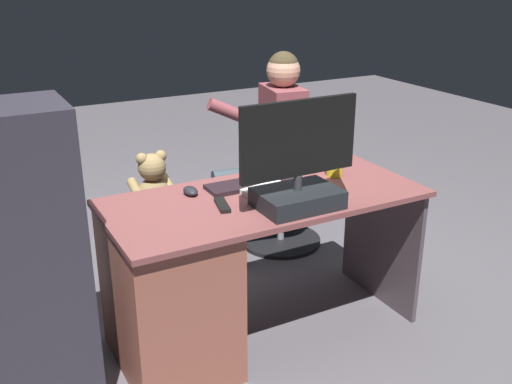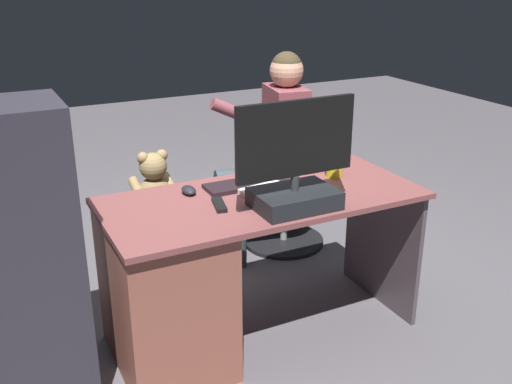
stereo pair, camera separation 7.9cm
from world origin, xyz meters
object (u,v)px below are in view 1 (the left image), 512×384
office_chair_teddy (157,242)px  computer_mouse (190,191)px  monitor (298,174)px  person (271,138)px  keyboard (251,184)px  tv_remote (222,205)px  teddy_bear (152,184)px  visitor_chair (281,207)px  desk (190,280)px  cup (335,165)px

office_chair_teddy → computer_mouse: bearing=91.4°
monitor → person: bearing=-113.6°
computer_mouse → person: bearing=-140.7°
keyboard → tv_remote: (0.23, 0.17, -0.00)m
computer_mouse → tv_remote: (-0.06, 0.20, -0.01)m
office_chair_teddy → teddy_bear: bearing=-90.0°
computer_mouse → person: size_ratio=0.08×
visitor_chair → monitor: bearing=62.6°
tv_remote → office_chair_teddy: 0.84m
desk → cup: cup is taller
tv_remote → teddy_bear: (0.08, -0.71, -0.12)m
computer_mouse → tv_remote: bearing=107.8°
computer_mouse → monitor: bearing=135.0°
computer_mouse → cup: 0.73m
keyboard → tv_remote: bearing=37.2°
desk → computer_mouse: computer_mouse is taller
tv_remote → person: 1.10m
tv_remote → teddy_bear: size_ratio=0.46×
cup → monitor: bearing=34.0°
teddy_bear → desk: bearing=83.7°
person → office_chair_teddy: bearing=9.9°
teddy_bear → monitor: bearing=112.8°
cup → keyboard: bearing=-9.7°
office_chair_teddy → person: size_ratio=0.39×
monitor → keyboard: 0.36m
computer_mouse → visitor_chair: size_ratio=0.19×
monitor → tv_remote: size_ratio=3.62×
keyboard → office_chair_teddy: 0.76m
tv_remote → visitor_chair: 1.26m
visitor_chair → person: 0.48m
visitor_chair → teddy_bear: bearing=9.2°
desk → teddy_bear: teddy_bear is taller
cup → tv_remote: 0.66m
keyboard → person: (-0.48, -0.66, -0.01)m
keyboard → cup: bearing=170.3°
keyboard → tv_remote: keyboard is taller
desk → visitor_chair: size_ratio=2.79×
visitor_chair → cup: bearing=78.8°
computer_mouse → person: (-0.78, -0.64, -0.02)m
monitor → keyboard: (0.06, -0.32, -0.14)m
monitor → teddy_bear: size_ratio=1.65×
keyboard → person: size_ratio=0.35×
keyboard → teddy_bear: size_ratio=1.28×
tv_remote → office_chair_teddy: (0.08, -0.70, -0.46)m
desk → keyboard: bearing=-159.4°
office_chair_teddy → visitor_chair: (-0.88, -0.15, -0.02)m
computer_mouse → cup: (-0.72, 0.10, 0.04)m
teddy_bear → visitor_chair: size_ratio=0.64×
desk → computer_mouse: (-0.09, -0.17, 0.35)m
desk → person: 1.23m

